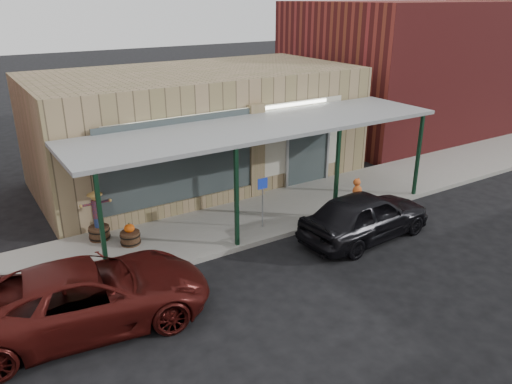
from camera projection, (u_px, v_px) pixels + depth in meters
ground at (335, 264)px, 13.45m from camera, size 120.00×120.00×0.00m
sidewalk at (262, 215)px, 16.25m from camera, size 40.00×3.20×0.15m
storefront at (198, 126)px, 19.10m from camera, size 12.00×6.25×4.20m
awning at (264, 128)px, 15.14m from camera, size 12.00×3.00×3.04m
block_buildings_near at (229, 74)px, 20.30m from camera, size 61.00×8.00×8.00m
barrel_scarecrow at (98, 223)px, 14.33m from camera, size 0.92×0.67×1.51m
barrel_pumpkin at (130, 236)px, 14.15m from camera, size 0.66×0.66×0.66m
handicap_sign at (263, 196)px, 14.89m from camera, size 0.33×0.04×1.59m
parked_sedan at (365, 215)px, 14.65m from camera, size 4.39×2.01×1.55m
car_maroon at (88, 296)px, 10.74m from camera, size 5.52×3.04×1.46m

